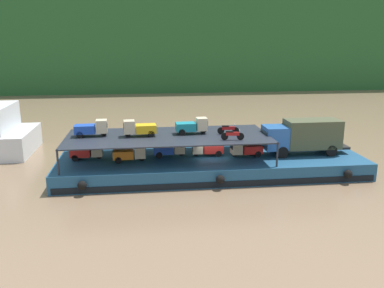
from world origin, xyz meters
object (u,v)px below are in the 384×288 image
(mini_truck_upper_stern, at_px, (92,128))
(mini_truck_lower_aft, at_px, (130,153))
(cargo_barge, at_px, (211,165))
(mini_truck_lower_mid, at_px, (170,149))
(mini_truck_upper_mid, at_px, (139,128))
(covered_lorry, at_px, (304,136))
(mini_truck_upper_fore, at_px, (192,126))
(motorcycle_upper_centre, at_px, (228,129))
(mini_truck_lower_stern, at_px, (87,151))
(mini_truck_lower_bow, at_px, (246,149))
(motorcycle_upper_port, at_px, (232,135))
(mini_truck_lower_fore, at_px, (207,148))

(mini_truck_upper_stern, bearing_deg, mini_truck_lower_aft, -19.63)
(cargo_barge, height_order, mini_truck_lower_mid, mini_truck_lower_mid)
(mini_truck_lower_mid, distance_m, mini_truck_upper_mid, 3.30)
(covered_lorry, xyz_separation_m, mini_truck_upper_stern, (-18.49, 0.80, 1.00))
(mini_truck_lower_mid, bearing_deg, cargo_barge, -9.72)
(mini_truck_upper_fore, xyz_separation_m, motorcycle_upper_centre, (3.08, -0.53, -0.26))
(mini_truck_lower_mid, relative_size, motorcycle_upper_centre, 1.44)
(mini_truck_lower_stern, bearing_deg, mini_truck_lower_bow, -3.38)
(mini_truck_lower_mid, height_order, motorcycle_upper_centre, motorcycle_upper_centre)
(mini_truck_lower_aft, height_order, motorcycle_upper_port, motorcycle_upper_port)
(mini_truck_upper_mid, relative_size, motorcycle_upper_centre, 1.47)
(motorcycle_upper_centre, bearing_deg, mini_truck_upper_mid, 178.76)
(motorcycle_upper_port, bearing_deg, mini_truck_lower_mid, 151.13)
(mini_truck_lower_stern, distance_m, motorcycle_upper_centre, 12.27)
(cargo_barge, distance_m, motorcycle_upper_port, 4.05)
(mini_truck_lower_aft, xyz_separation_m, mini_truck_upper_stern, (-3.17, 1.13, 2.00))
(mini_truck_upper_stern, height_order, motorcycle_upper_port, mini_truck_upper_stern)
(mini_truck_upper_stern, height_order, mini_truck_upper_fore, same)
(mini_truck_lower_aft, height_order, mini_truck_upper_stern, mini_truck_upper_stern)
(cargo_barge, distance_m, mini_truck_lower_fore, 1.54)
(mini_truck_upper_fore, bearing_deg, mini_truck_upper_stern, 179.23)
(mini_truck_lower_mid, bearing_deg, motorcycle_upper_centre, -6.73)
(mini_truck_lower_fore, distance_m, mini_truck_lower_bow, 3.42)
(covered_lorry, xyz_separation_m, mini_truck_upper_fore, (-9.91, 0.69, 1.00))
(mini_truck_lower_aft, height_order, mini_truck_lower_bow, same)
(cargo_barge, height_order, mini_truck_upper_mid, mini_truck_upper_mid)
(mini_truck_lower_stern, bearing_deg, covered_lorry, -2.21)
(cargo_barge, height_order, motorcycle_upper_port, motorcycle_upper_port)
(cargo_barge, bearing_deg, mini_truck_lower_aft, -176.29)
(cargo_barge, relative_size, mini_truck_upper_fore, 9.55)
(mini_truck_lower_stern, relative_size, mini_truck_upper_stern, 0.99)
(mini_truck_lower_stern, bearing_deg, mini_truck_upper_stern, 8.48)
(mini_truck_upper_stern, bearing_deg, mini_truck_lower_stern, -171.52)
(mini_truck_lower_aft, distance_m, mini_truck_lower_fore, 6.74)
(cargo_barge, distance_m, mini_truck_lower_stern, 10.82)
(mini_truck_upper_mid, bearing_deg, mini_truck_lower_stern, 174.75)
(mini_truck_upper_fore, bearing_deg, mini_truck_lower_stern, 179.73)
(covered_lorry, height_order, mini_truck_lower_stern, covered_lorry)
(mini_truck_upper_fore, height_order, motorcycle_upper_centre, mini_truck_upper_fore)
(motorcycle_upper_centre, bearing_deg, mini_truck_lower_stern, 177.28)
(mini_truck_upper_mid, bearing_deg, mini_truck_upper_fore, 4.62)
(mini_truck_lower_aft, distance_m, mini_truck_lower_bow, 10.05)
(mini_truck_lower_stern, height_order, motorcycle_upper_centre, motorcycle_upper_centre)
(mini_truck_lower_stern, height_order, mini_truck_upper_fore, mini_truck_upper_fore)
(covered_lorry, bearing_deg, mini_truck_upper_fore, 176.02)
(mini_truck_lower_stern, relative_size, mini_truck_upper_mid, 0.99)
(mini_truck_upper_fore, bearing_deg, mini_truck_lower_fore, -6.82)
(cargo_barge, xyz_separation_m, mini_truck_lower_stern, (-10.71, 0.60, 1.44))
(cargo_barge, distance_m, mini_truck_lower_bow, 3.33)
(mini_truck_lower_aft, bearing_deg, covered_lorry, 1.22)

